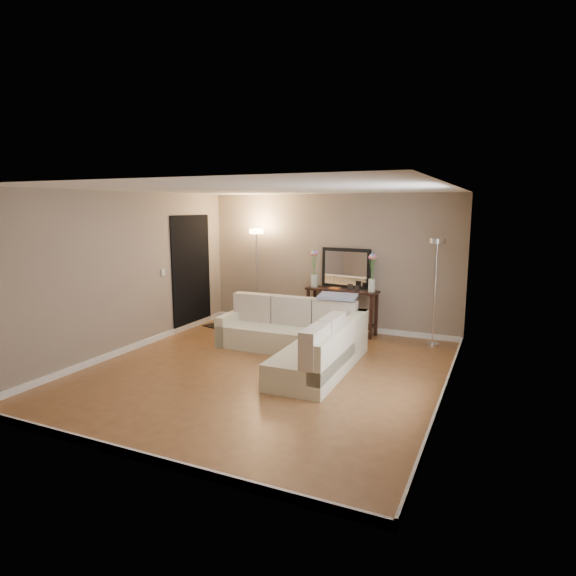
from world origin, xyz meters
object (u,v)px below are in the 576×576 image
at_px(console_table, 337,308).
at_px(floor_lamp_unlit, 436,271).
at_px(floor_lamp_lit, 257,258).
at_px(sectional_sofa, 300,338).

relative_size(console_table, floor_lamp_unlit, 0.76).
xyz_separation_m(console_table, floor_lamp_lit, (-1.68, -0.06, 0.88)).
relative_size(sectional_sofa, floor_lamp_unlit, 1.35).
bearing_deg(console_table, sectional_sofa, -91.07).
bearing_deg(floor_lamp_unlit, sectional_sofa, -138.52).
bearing_deg(floor_lamp_lit, floor_lamp_unlit, -1.06).
distance_m(sectional_sofa, floor_lamp_lit, 2.56).
distance_m(console_table, floor_lamp_unlit, 1.96).
relative_size(floor_lamp_lit, floor_lamp_unlit, 1.04).
relative_size(sectional_sofa, floor_lamp_lit, 1.29).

